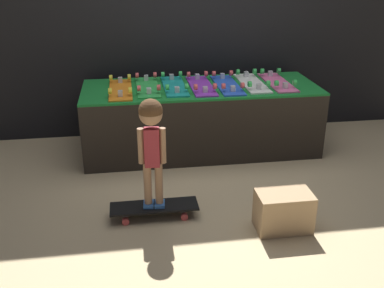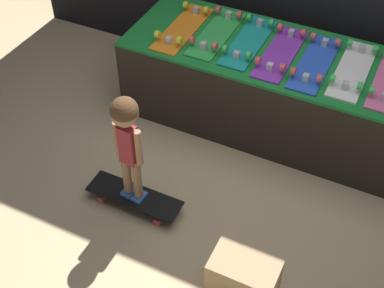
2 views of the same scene
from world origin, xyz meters
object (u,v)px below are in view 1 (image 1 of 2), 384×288
(skateboard_purple_on_rack, at_px, (201,85))
(skateboard_pink_on_rack, at_px, (277,81))
(skateboard_white_on_rack, at_px, (252,82))
(skateboard_on_floor, at_px, (154,208))
(skateboard_orange_on_rack, at_px, (120,89))
(skateboard_blue_on_rack, at_px, (227,84))
(storage_box, at_px, (283,211))
(child, at_px, (151,133))
(skateboard_teal_on_rack, at_px, (174,85))
(skateboard_green_on_rack, at_px, (148,86))

(skateboard_purple_on_rack, relative_size, skateboard_pink_on_rack, 1.00)
(skateboard_white_on_rack, xyz_separation_m, skateboard_on_floor, (-1.04, -1.18, -0.58))
(skateboard_orange_on_rack, xyz_separation_m, skateboard_pink_on_rack, (1.49, 0.03, 0.00))
(skateboard_blue_on_rack, bearing_deg, storage_box, -86.24)
(skateboard_white_on_rack, height_order, child, child)
(skateboard_teal_on_rack, relative_size, skateboard_white_on_rack, 1.00)
(skateboard_purple_on_rack, height_order, child, child)
(storage_box, bearing_deg, skateboard_white_on_rack, 84.02)
(skateboard_green_on_rack, bearing_deg, skateboard_white_on_rack, -0.45)
(skateboard_purple_on_rack, height_order, skateboard_on_floor, skateboard_purple_on_rack)
(skateboard_white_on_rack, height_order, skateboard_on_floor, skateboard_white_on_rack)
(skateboard_purple_on_rack, bearing_deg, skateboard_pink_on_rack, 1.21)
(skateboard_purple_on_rack, distance_m, skateboard_blue_on_rack, 0.25)
(skateboard_orange_on_rack, distance_m, child, 1.17)
(skateboard_pink_on_rack, bearing_deg, skateboard_green_on_rack, 179.35)
(skateboard_orange_on_rack, height_order, skateboard_green_on_rack, same)
(skateboard_purple_on_rack, xyz_separation_m, skateboard_blue_on_rack, (0.25, -0.01, 0.00))
(skateboard_teal_on_rack, relative_size, skateboard_blue_on_rack, 1.00)
(skateboard_blue_on_rack, distance_m, skateboard_white_on_rack, 0.25)
(skateboard_green_on_rack, relative_size, storage_box, 1.78)
(skateboard_orange_on_rack, distance_m, skateboard_pink_on_rack, 1.49)
(skateboard_teal_on_rack, xyz_separation_m, skateboard_white_on_rack, (0.75, -0.01, 0.00))
(skateboard_on_floor, bearing_deg, skateboard_purple_on_rack, 65.09)
(skateboard_orange_on_rack, height_order, child, child)
(skateboard_green_on_rack, distance_m, skateboard_pink_on_rack, 1.25)
(skateboard_green_on_rack, relative_size, skateboard_teal_on_rack, 1.00)
(skateboard_purple_on_rack, relative_size, skateboard_blue_on_rack, 1.00)
(skateboard_orange_on_rack, relative_size, skateboard_teal_on_rack, 1.00)
(skateboard_on_floor, distance_m, storage_box, 0.93)
(skateboard_teal_on_rack, distance_m, storage_box, 1.68)
(skateboard_pink_on_rack, relative_size, storage_box, 1.78)
(skateboard_orange_on_rack, bearing_deg, child, -79.76)
(skateboard_purple_on_rack, height_order, skateboard_white_on_rack, same)
(skateboard_purple_on_rack, bearing_deg, skateboard_orange_on_rack, -178.92)
(skateboard_blue_on_rack, height_order, skateboard_pink_on_rack, same)
(skateboard_white_on_rack, bearing_deg, skateboard_purple_on_rack, -177.46)
(skateboard_teal_on_rack, xyz_separation_m, skateboard_blue_on_rack, (0.50, -0.04, 0.00))
(skateboard_purple_on_rack, relative_size, skateboard_on_floor, 1.05)
(skateboard_orange_on_rack, relative_size, child, 0.83)
(skateboard_orange_on_rack, distance_m, skateboard_purple_on_rack, 0.75)
(skateboard_purple_on_rack, relative_size, skateboard_white_on_rack, 1.00)
(skateboard_white_on_rack, distance_m, child, 1.57)
(skateboard_teal_on_rack, height_order, storage_box, skateboard_teal_on_rack)
(child, bearing_deg, skateboard_pink_on_rack, 47.76)
(skateboard_teal_on_rack, relative_size, child, 0.83)
(skateboard_blue_on_rack, bearing_deg, skateboard_teal_on_rack, 175.36)
(child, bearing_deg, skateboard_teal_on_rack, 81.59)
(skateboard_purple_on_rack, xyz_separation_m, skateboard_pink_on_rack, (0.75, 0.02, 0.00))
(child, bearing_deg, skateboard_blue_on_rack, 60.88)
(skateboard_orange_on_rack, bearing_deg, skateboard_white_on_rack, 1.67)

